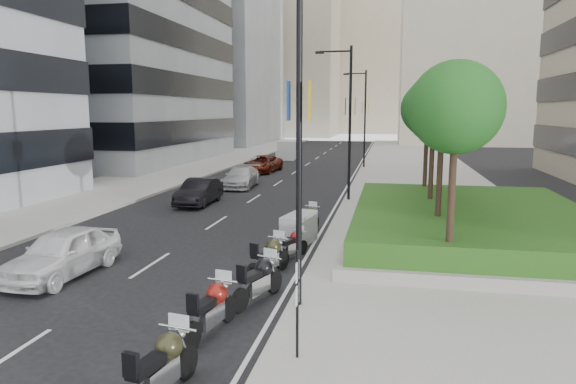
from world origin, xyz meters
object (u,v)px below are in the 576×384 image
(lamp_post_0, at_px, (293,122))
(lamp_post_2, at_px, (363,114))
(motorcycle_2, at_px, (259,280))
(motorcycle_3, at_px, (269,257))
(lamp_post_1, at_px, (347,116))
(delivery_van, at_px, (288,150))
(parking_sign, at_px, (297,299))
(motorcycle_5, at_px, (299,229))
(car_c, at_px, (241,177))
(car_a, at_px, (63,252))
(motorcycle_0, at_px, (161,367))
(car_d, at_px, (262,164))
(car_b, at_px, (199,192))
(motorcycle_1, at_px, (212,309))
(motorcycle_6, at_px, (307,219))
(motorcycle_4, at_px, (293,245))

(lamp_post_0, bearing_deg, lamp_post_2, 90.00)
(motorcycle_2, distance_m, motorcycle_3, 2.30)
(lamp_post_1, height_order, delivery_van, lamp_post_1)
(lamp_post_1, xyz_separation_m, parking_sign, (0.66, -20.00, -3.61))
(lamp_post_2, distance_m, motorcycle_5, 28.62)
(car_c, bearing_deg, car_a, -92.78)
(lamp_post_1, distance_m, car_c, 9.94)
(lamp_post_2, xyz_separation_m, motorcycle_0, (-1.57, -39.86, -4.41))
(motorcycle_0, xyz_separation_m, car_a, (-6.33, 6.21, 0.13))
(car_c, distance_m, delivery_van, 21.91)
(motorcycle_0, bearing_deg, car_c, 22.91)
(car_c, bearing_deg, lamp_post_2, 57.86)
(car_d, bearing_deg, lamp_post_1, -52.83)
(parking_sign, distance_m, car_b, 19.64)
(lamp_post_2, distance_m, motorcycle_3, 32.69)
(motorcycle_0, relative_size, car_c, 0.49)
(lamp_post_0, xyz_separation_m, lamp_post_1, (0.00, 17.00, 0.00))
(motorcycle_1, distance_m, motorcycle_5, 8.73)
(car_b, bearing_deg, motorcycle_3, -60.67)
(motorcycle_1, height_order, car_a, car_a)
(motorcycle_2, xyz_separation_m, motorcycle_3, (-0.25, 2.29, -0.00))
(motorcycle_5, bearing_deg, motorcycle_1, -172.41)
(motorcycle_0, relative_size, motorcycle_6, 1.14)
(motorcycle_5, bearing_deg, motorcycle_0, -171.20)
(car_c, relative_size, car_d, 0.94)
(lamp_post_1, height_order, parking_sign, lamp_post_1)
(lamp_post_1, height_order, motorcycle_1, lamp_post_1)
(motorcycle_4, xyz_separation_m, car_d, (-7.56, 25.71, 0.21))
(motorcycle_2, height_order, delivery_van, delivery_van)
(car_c, distance_m, car_d, 9.04)
(motorcycle_0, bearing_deg, car_b, 28.67)
(motorcycle_4, distance_m, car_b, 12.20)
(lamp_post_2, height_order, motorcycle_6, lamp_post_2)
(car_c, bearing_deg, motorcycle_2, -74.72)
(lamp_post_1, relative_size, delivery_van, 1.78)
(lamp_post_2, relative_size, delivery_van, 1.78)
(lamp_post_1, bearing_deg, delivery_van, 108.41)
(motorcycle_0, relative_size, motorcycle_4, 1.34)
(lamp_post_0, relative_size, lamp_post_2, 1.00)
(car_b, distance_m, delivery_van, 28.84)
(motorcycle_2, xyz_separation_m, motorcycle_6, (0.01, 8.59, -0.05))
(parking_sign, relative_size, motorcycle_4, 1.36)
(car_b, xyz_separation_m, car_d, (-0.23, 15.96, -0.01))
(lamp_post_1, height_order, car_a, lamp_post_1)
(parking_sign, xyz_separation_m, delivery_van, (-9.42, 46.33, -0.49))
(lamp_post_2, relative_size, motorcycle_5, 4.05)
(car_b, xyz_separation_m, delivery_van, (-0.53, 28.83, 0.23))
(parking_sign, bearing_deg, lamp_post_1, 91.88)
(motorcycle_0, xyz_separation_m, motorcycle_6, (0.53, 13.79, -0.07))
(motorcycle_1, relative_size, motorcycle_6, 1.13)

